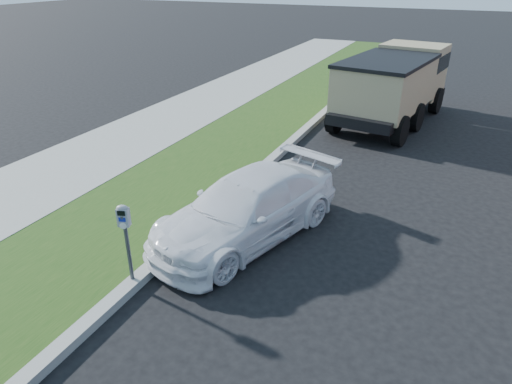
% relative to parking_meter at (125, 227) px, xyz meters
% --- Properties ---
extents(ground, '(120.00, 120.00, 0.00)m').
position_rel_parking_meter_xyz_m(ground, '(2.63, 1.17, -1.12)').
color(ground, black).
rests_on(ground, ground).
extents(streetside, '(6.12, 50.00, 0.15)m').
position_rel_parking_meter_xyz_m(streetside, '(-2.94, 3.17, -1.05)').
color(streetside, gray).
rests_on(streetside, ground).
extents(parking_meter, '(0.22, 0.17, 1.37)m').
position_rel_parking_meter_xyz_m(parking_meter, '(0.00, 0.00, 0.00)').
color(parking_meter, '#3F4247').
rests_on(parking_meter, ground).
extents(white_wagon, '(2.93, 4.54, 1.22)m').
position_rel_parking_meter_xyz_m(white_wagon, '(1.04, 2.25, -0.51)').
color(white_wagon, white).
rests_on(white_wagon, ground).
extents(dump_truck, '(3.11, 6.12, 2.29)m').
position_rel_parking_meter_xyz_m(dump_truck, '(2.27, 11.08, 0.17)').
color(dump_truck, black).
rests_on(dump_truck, ground).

